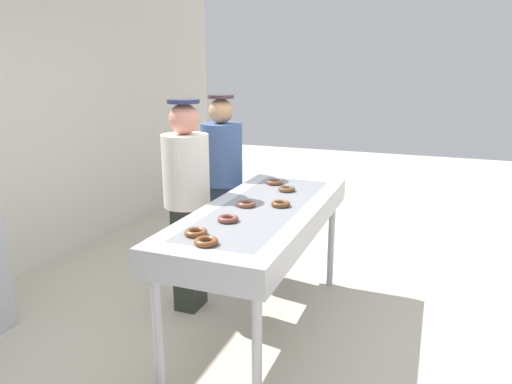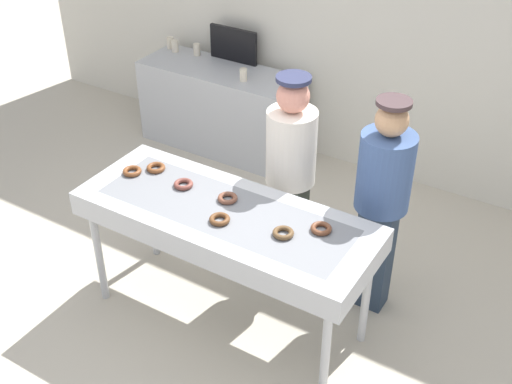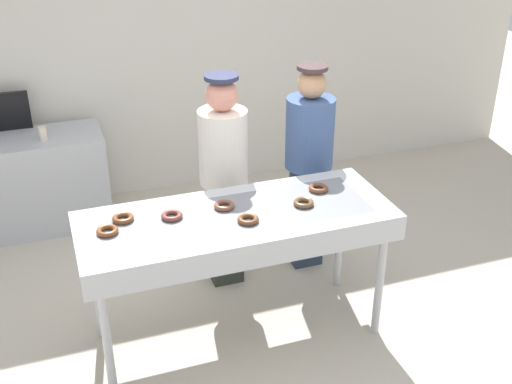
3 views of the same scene
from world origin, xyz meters
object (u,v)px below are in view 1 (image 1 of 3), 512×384
chocolate_donut_3 (287,189)px  chocolate_donut_0 (228,219)px  worker_baker (187,192)px  fryer_conveyor (263,218)px  chocolate_donut_5 (196,232)px  chocolate_donut_1 (275,182)px  chocolate_donut_6 (281,204)px  chocolate_donut_4 (206,242)px  chocolate_donut_2 (246,204)px  worker_assistant (222,174)px

chocolate_donut_3 → chocolate_donut_0: bearing=172.1°
worker_baker → chocolate_donut_0: bearing=34.7°
fryer_conveyor → chocolate_donut_5: size_ratio=15.10×
chocolate_donut_1 → chocolate_donut_3: size_ratio=1.00×
fryer_conveyor → chocolate_donut_5: (-0.70, 0.16, 0.11)m
chocolate_donut_1 → chocolate_donut_6: same height
chocolate_donut_4 → chocolate_donut_0: bearing=7.6°
chocolate_donut_1 → worker_baker: worker_baker is taller
chocolate_donut_1 → chocolate_donut_3: 0.24m
chocolate_donut_5 → chocolate_donut_6: bearing=-20.5°
chocolate_donut_2 → fryer_conveyor: bearing=-64.5°
chocolate_donut_2 → chocolate_donut_6: same height
chocolate_donut_0 → chocolate_donut_4: 0.41m
worker_assistant → chocolate_donut_5: bearing=31.3°
chocolate_donut_2 → chocolate_donut_4: 0.76m
chocolate_donut_3 → chocolate_donut_5: 1.16m
chocolate_donut_6 → worker_assistant: worker_assistant is taller
fryer_conveyor → chocolate_donut_4: (-0.81, 0.03, 0.11)m
chocolate_donut_1 → chocolate_donut_4: bearing=-176.1°
chocolate_donut_4 → worker_assistant: worker_assistant is taller
worker_assistant → fryer_conveyor: bearing=52.3°
chocolate_donut_1 → chocolate_donut_6: size_ratio=1.00×
worker_assistant → worker_baker: bearing=13.5°
chocolate_donut_3 → chocolate_donut_5: same height
worker_baker → chocolate_donut_2: bearing=59.8°
chocolate_donut_5 → worker_baker: (0.81, 0.51, -0.01)m
chocolate_donut_6 → worker_assistant: 1.12m
chocolate_donut_0 → chocolate_donut_3: size_ratio=1.00×
worker_assistant → chocolate_donut_4: bearing=33.9°
chocolate_donut_0 → worker_assistant: size_ratio=0.08×
chocolate_donut_3 → worker_baker: worker_baker is taller
chocolate_donut_6 → chocolate_donut_4: bearing=169.9°
fryer_conveyor → chocolate_donut_6: (0.04, -0.12, 0.11)m
chocolate_donut_6 → chocolate_donut_0: bearing=154.9°
chocolate_donut_4 → chocolate_donut_1: bearing=3.9°
chocolate_donut_4 → chocolate_donut_2: bearing=5.5°
chocolate_donut_1 → worker_assistant: size_ratio=0.08×
chocolate_donut_2 → worker_baker: bearing=73.6°
chocolate_donut_3 → chocolate_donut_4: same height
chocolate_donut_1 → chocolate_donut_4: (-1.44, -0.10, 0.00)m
chocolate_donut_2 → worker_assistant: 1.04m
worker_baker → chocolate_donut_4: bearing=20.8°
chocolate_donut_0 → worker_assistant: bearing=26.7°
chocolate_donut_6 → chocolate_donut_5: bearing=159.5°
chocolate_donut_6 → worker_assistant: (0.77, 0.81, -0.01)m
chocolate_donut_5 → chocolate_donut_0: bearing=-13.2°
chocolate_donut_1 → chocolate_donut_3: same height
chocolate_donut_2 → chocolate_donut_0: bearing=-177.0°
chocolate_donut_1 → chocolate_donut_2: 0.68m
chocolate_donut_0 → chocolate_donut_3: same height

